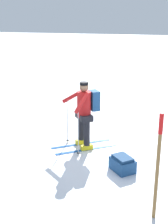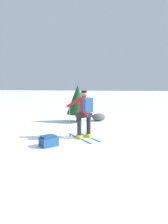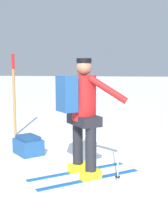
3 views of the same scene
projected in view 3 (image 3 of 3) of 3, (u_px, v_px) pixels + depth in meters
name	position (u px, v px, depth m)	size (l,w,h in m)	color
ground_plane	(49.00, 172.00, 4.63)	(80.00, 80.00, 0.00)	white
skier	(82.00, 110.00, 4.33)	(1.34, 1.55, 1.67)	#144C9E
dropped_backpack	(28.00, 145.00, 5.55)	(0.64, 0.63, 0.34)	navy
trail_marker	(14.00, 89.00, 6.93)	(0.07, 0.07, 1.82)	olive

